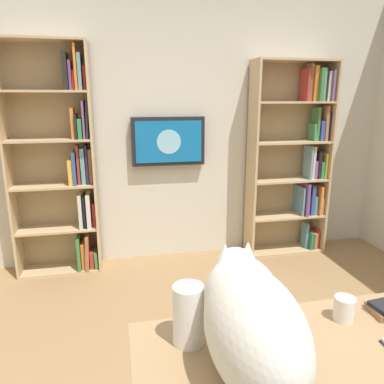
# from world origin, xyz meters

# --- Properties ---
(wall_back) EXTENTS (4.52, 0.06, 2.70)m
(wall_back) POSITION_xyz_m (0.00, -2.23, 1.35)
(wall_back) COLOR beige
(wall_back) RESTS_ON ground
(bookshelf_left) EXTENTS (0.83, 0.28, 1.97)m
(bookshelf_left) POSITION_xyz_m (-1.25, -2.06, 1.01)
(bookshelf_left) COLOR tan
(bookshelf_left) RESTS_ON ground
(bookshelf_right) EXTENTS (0.75, 0.28, 2.09)m
(bookshelf_right) POSITION_xyz_m (1.06, -2.06, 1.01)
(bookshelf_right) COLOR tan
(bookshelf_right) RESTS_ON ground
(wall_mounted_tv) EXTENTS (0.71, 0.07, 0.47)m
(wall_mounted_tv) POSITION_xyz_m (0.08, -2.15, 1.20)
(wall_mounted_tv) COLOR black
(cat) EXTENTS (0.28, 0.65, 0.39)m
(cat) POSITION_xyz_m (0.21, 0.47, 0.97)
(cat) COLOR silver
(cat) RESTS_ON desk
(paper_towel_roll) EXTENTS (0.11, 0.11, 0.22)m
(paper_towel_roll) POSITION_xyz_m (0.36, 0.28, 0.88)
(paper_towel_roll) COLOR white
(paper_towel_roll) RESTS_ON desk
(coffee_mug) EXTENTS (0.08, 0.08, 0.10)m
(coffee_mug) POSITION_xyz_m (-0.26, 0.27, 0.82)
(coffee_mug) COLOR white
(coffee_mug) RESTS_ON desk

